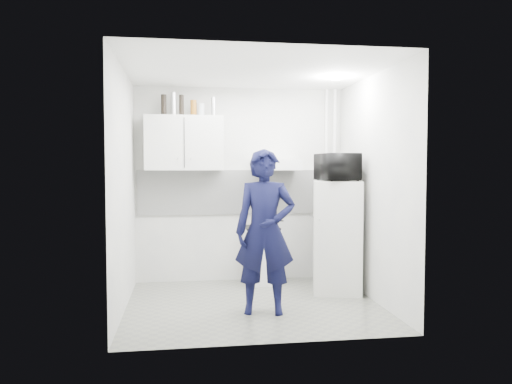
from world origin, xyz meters
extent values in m
plane|color=slate|center=(0.00, 0.00, 0.00)|extent=(2.80, 2.80, 0.00)
plane|color=white|center=(0.00, 0.00, 2.60)|extent=(2.80, 2.80, 0.00)
plane|color=silver|center=(0.00, 1.25, 1.30)|extent=(2.80, 0.00, 2.80)
plane|color=silver|center=(-1.40, 0.00, 1.30)|extent=(0.00, 2.60, 2.60)
plane|color=silver|center=(1.40, 0.00, 1.30)|extent=(0.00, 2.60, 2.60)
imported|color=black|center=(0.08, -0.33, 0.87)|extent=(0.69, 0.52, 1.73)
cube|color=white|center=(0.25, 1.00, 0.36)|extent=(0.46, 0.46, 0.73)
cube|color=silver|center=(1.10, 0.41, 0.69)|extent=(0.69, 0.69, 1.37)
cube|color=black|center=(0.25, 1.00, 0.74)|extent=(0.44, 0.44, 0.03)
cylinder|color=silver|center=(0.32, 0.94, 0.80)|extent=(0.17, 0.17, 0.09)
imported|color=black|center=(1.10, 0.41, 1.54)|extent=(0.63, 0.45, 0.33)
cylinder|color=black|center=(-1.01, 1.07, 2.33)|extent=(0.07, 0.07, 0.27)
cylinder|color=silver|center=(-0.88, 1.07, 2.35)|extent=(0.07, 0.07, 0.30)
cylinder|color=black|center=(-0.78, 1.07, 2.33)|extent=(0.06, 0.06, 0.27)
cylinder|color=brown|center=(-0.63, 1.07, 2.30)|extent=(0.08, 0.08, 0.21)
cylinder|color=#B2B7BC|center=(-0.53, 1.07, 2.28)|extent=(0.08, 0.08, 0.16)
cylinder|color=silver|center=(-0.37, 1.07, 2.32)|extent=(0.06, 0.06, 0.25)
cube|color=silver|center=(-0.75, 1.07, 1.85)|extent=(1.00, 0.35, 0.70)
cube|color=white|center=(0.45, 1.00, 1.57)|extent=(0.60, 0.50, 0.14)
cube|color=white|center=(0.00, 1.24, 1.20)|extent=(2.74, 0.03, 0.60)
cylinder|color=white|center=(1.30, 1.17, 1.30)|extent=(0.05, 0.05, 2.60)
cylinder|color=white|center=(1.18, 1.17, 1.30)|extent=(0.04, 0.04, 2.60)
cylinder|color=white|center=(1.00, 0.20, 2.57)|extent=(0.10, 0.10, 0.02)
camera|label=1|loc=(-0.77, -5.47, 1.56)|focal=35.00mm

